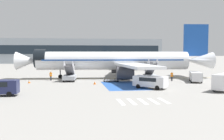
{
  "coord_description": "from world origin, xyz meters",
  "views": [
    {
      "loc": [
        -9.64,
        -52.49,
        5.29
      ],
      "look_at": [
        -2.01,
        -0.93,
        1.75
      ],
      "focal_mm": 42.0,
      "sensor_mm": 36.0,
      "label": 1
    }
  ],
  "objects_px": {
    "airliner": "(117,61)",
    "baggage_cart": "(111,80)",
    "boarding_stairs_forward": "(70,76)",
    "traffic_cone_2": "(29,82)",
    "fuel_tanker": "(130,65)",
    "ground_crew_0": "(51,75)",
    "boarding_stairs_aft": "(151,75)",
    "service_van_2": "(150,81)",
    "service_van_3": "(196,76)",
    "terminal_building": "(65,51)",
    "traffic_cone_1": "(95,83)",
    "ground_crew_1": "(172,76)",
    "traffic_cone_0": "(162,82)"
  },
  "relations": [
    {
      "from": "service_van_2",
      "to": "baggage_cart",
      "type": "bearing_deg",
      "value": 66.2
    },
    {
      "from": "ground_crew_0",
      "to": "traffic_cone_1",
      "type": "relative_size",
      "value": 3.4
    },
    {
      "from": "service_van_3",
      "to": "baggage_cart",
      "type": "distance_m",
      "value": 15.05
    },
    {
      "from": "traffic_cone_0",
      "to": "traffic_cone_2",
      "type": "distance_m",
      "value": 22.94
    },
    {
      "from": "baggage_cart",
      "to": "traffic_cone_0",
      "type": "height_order",
      "value": "baggage_cart"
    },
    {
      "from": "airliner",
      "to": "service_van_3",
      "type": "bearing_deg",
      "value": -119.15
    },
    {
      "from": "airliner",
      "to": "boarding_stairs_aft",
      "type": "relative_size",
      "value": 7.44
    },
    {
      "from": "boarding_stairs_forward",
      "to": "traffic_cone_0",
      "type": "distance_m",
      "value": 16.8
    },
    {
      "from": "airliner",
      "to": "ground_crew_1",
      "type": "bearing_deg",
      "value": -120.28
    },
    {
      "from": "ground_crew_0",
      "to": "traffic_cone_1",
      "type": "xyz_separation_m",
      "value": [
        7.67,
        -7.1,
        -0.73
      ]
    },
    {
      "from": "traffic_cone_2",
      "to": "terminal_building",
      "type": "height_order",
      "value": "terminal_building"
    },
    {
      "from": "traffic_cone_2",
      "to": "traffic_cone_1",
      "type": "bearing_deg",
      "value": -17.01
    },
    {
      "from": "boarding_stairs_forward",
      "to": "ground_crew_0",
      "type": "bearing_deg",
      "value": 163.83
    },
    {
      "from": "boarding_stairs_aft",
      "to": "service_van_2",
      "type": "bearing_deg",
      "value": -102.53
    },
    {
      "from": "service_van_3",
      "to": "traffic_cone_2",
      "type": "xyz_separation_m",
      "value": [
        -29.04,
        2.59,
        -0.83
      ]
    },
    {
      "from": "airliner",
      "to": "baggage_cart",
      "type": "xyz_separation_m",
      "value": [
        -1.96,
        -5.87,
        -3.29
      ]
    },
    {
      "from": "ground_crew_0",
      "to": "terminal_building",
      "type": "height_order",
      "value": "terminal_building"
    },
    {
      "from": "traffic_cone_1",
      "to": "traffic_cone_0",
      "type": "bearing_deg",
      "value": 1.97
    },
    {
      "from": "boarding_stairs_forward",
      "to": "boarding_stairs_aft",
      "type": "bearing_deg",
      "value": -0.0
    },
    {
      "from": "boarding_stairs_forward",
      "to": "traffic_cone_0",
      "type": "relative_size",
      "value": 11.56
    },
    {
      "from": "boarding_stairs_forward",
      "to": "service_van_3",
      "type": "bearing_deg",
      "value": -7.95
    },
    {
      "from": "fuel_tanker",
      "to": "ground_crew_0",
      "type": "xyz_separation_m",
      "value": [
        -20.91,
        -26.33,
        -0.63
      ]
    },
    {
      "from": "ground_crew_1",
      "to": "traffic_cone_0",
      "type": "bearing_deg",
      "value": 45.93
    },
    {
      "from": "service_van_3",
      "to": "terminal_building",
      "type": "height_order",
      "value": "terminal_building"
    },
    {
      "from": "traffic_cone_0",
      "to": "traffic_cone_1",
      "type": "relative_size",
      "value": 0.93
    },
    {
      "from": "traffic_cone_1",
      "to": "terminal_building",
      "type": "distance_m",
      "value": 90.08
    },
    {
      "from": "service_van_3",
      "to": "traffic_cone_1",
      "type": "bearing_deg",
      "value": 22.05
    },
    {
      "from": "boarding_stairs_forward",
      "to": "fuel_tanker",
      "type": "relative_size",
      "value": 0.52
    },
    {
      "from": "traffic_cone_0",
      "to": "ground_crew_1",
      "type": "bearing_deg",
      "value": 42.8
    },
    {
      "from": "boarding_stairs_aft",
      "to": "boarding_stairs_forward",
      "type": "bearing_deg",
      "value": 180.0
    },
    {
      "from": "traffic_cone_0",
      "to": "baggage_cart",
      "type": "bearing_deg",
      "value": 159.93
    },
    {
      "from": "boarding_stairs_aft",
      "to": "traffic_cone_0",
      "type": "relative_size",
      "value": 11.56
    },
    {
      "from": "baggage_cart",
      "to": "traffic_cone_2",
      "type": "height_order",
      "value": "baggage_cart"
    },
    {
      "from": "boarding_stairs_aft",
      "to": "baggage_cart",
      "type": "bearing_deg",
      "value": -167.73
    },
    {
      "from": "airliner",
      "to": "service_van_2",
      "type": "relative_size",
      "value": 8.15
    },
    {
      "from": "service_van_2",
      "to": "traffic_cone_2",
      "type": "height_order",
      "value": "service_van_2"
    },
    {
      "from": "service_van_2",
      "to": "ground_crew_1",
      "type": "bearing_deg",
      "value": 4.9
    },
    {
      "from": "traffic_cone_2",
      "to": "ground_crew_1",
      "type": "bearing_deg",
      "value": -1.01
    },
    {
      "from": "boarding_stairs_forward",
      "to": "traffic_cone_2",
      "type": "bearing_deg",
      "value": -155.96
    },
    {
      "from": "boarding_stairs_forward",
      "to": "terminal_building",
      "type": "distance_m",
      "value": 84.04
    },
    {
      "from": "service_van_3",
      "to": "ground_crew_1",
      "type": "height_order",
      "value": "service_van_3"
    },
    {
      "from": "ground_crew_0",
      "to": "terminal_building",
      "type": "bearing_deg",
      "value": -129.85
    },
    {
      "from": "fuel_tanker",
      "to": "ground_crew_0",
      "type": "bearing_deg",
      "value": 146.82
    },
    {
      "from": "service_van_3",
      "to": "boarding_stairs_aft",
      "type": "bearing_deg",
      "value": -8.23
    },
    {
      "from": "baggage_cart",
      "to": "service_van_3",
      "type": "bearing_deg",
      "value": -115.98
    },
    {
      "from": "boarding_stairs_aft",
      "to": "fuel_tanker",
      "type": "bearing_deg",
      "value": 90.15
    },
    {
      "from": "ground_crew_1",
      "to": "traffic_cone_0",
      "type": "xyz_separation_m",
      "value": [
        -2.71,
        -2.51,
        -0.75
      ]
    },
    {
      "from": "boarding_stairs_forward",
      "to": "boarding_stairs_aft",
      "type": "height_order",
      "value": "boarding_stairs_aft"
    },
    {
      "from": "baggage_cart",
      "to": "ground_crew_0",
      "type": "xyz_separation_m",
      "value": [
        -10.93,
        3.6,
        0.72
      ]
    },
    {
      "from": "boarding_stairs_forward",
      "to": "traffic_cone_1",
      "type": "xyz_separation_m",
      "value": [
        4.17,
        -5.77,
        -0.71
      ]
    }
  ]
}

